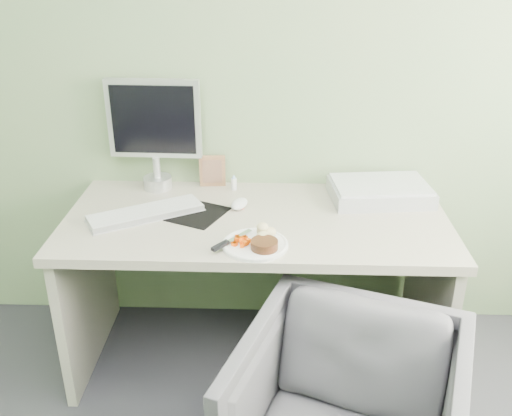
{
  "coord_description": "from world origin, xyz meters",
  "views": [
    {
      "loc": [
        0.08,
        -0.51,
        1.77
      ],
      "look_at": [
        0.0,
        1.5,
        0.83
      ],
      "focal_mm": 40.0,
      "sensor_mm": 36.0,
      "label": 1
    }
  ],
  "objects_px": {
    "scanner": "(380,192)",
    "monitor": "(154,128)",
    "desk": "(256,255)",
    "plate": "(255,245)"
  },
  "relations": [
    {
      "from": "desk",
      "to": "plate",
      "type": "height_order",
      "value": "plate"
    },
    {
      "from": "desk",
      "to": "scanner",
      "type": "bearing_deg",
      "value": 20.8
    },
    {
      "from": "plate",
      "to": "scanner",
      "type": "distance_m",
      "value": 0.71
    },
    {
      "from": "monitor",
      "to": "plate",
      "type": "bearing_deg",
      "value": -48.21
    },
    {
      "from": "scanner",
      "to": "monitor",
      "type": "relative_size",
      "value": 0.85
    },
    {
      "from": "scanner",
      "to": "desk",
      "type": "bearing_deg",
      "value": -165.48
    },
    {
      "from": "desk",
      "to": "scanner",
      "type": "distance_m",
      "value": 0.62
    },
    {
      "from": "plate",
      "to": "monitor",
      "type": "xyz_separation_m",
      "value": [
        -0.47,
        0.56,
        0.28
      ]
    },
    {
      "from": "desk",
      "to": "plate",
      "type": "bearing_deg",
      "value": -88.93
    },
    {
      "from": "desk",
      "to": "plate",
      "type": "xyz_separation_m",
      "value": [
        0.0,
        -0.25,
        0.19
      ]
    }
  ]
}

